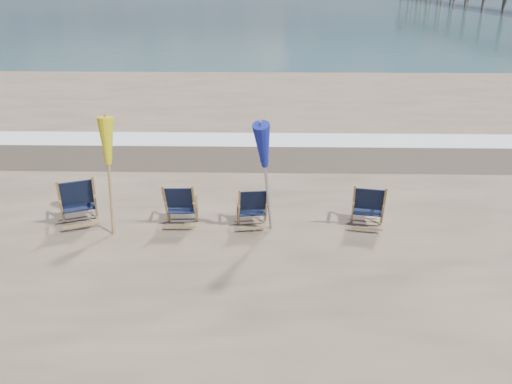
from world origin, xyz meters
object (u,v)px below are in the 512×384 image
at_px(beach_chair_1, 194,205).
at_px(beach_chair_3, 384,208).
at_px(beach_chair_2, 267,207).
at_px(beach_chair_0, 95,199).
at_px(umbrella_yellow, 106,148).
at_px(umbrella_blue, 267,143).

relative_size(beach_chair_1, beach_chair_3, 0.98).
bearing_deg(beach_chair_2, beach_chair_0, -9.00).
bearing_deg(umbrella_yellow, beach_chair_2, 3.18).
relative_size(beach_chair_3, umbrella_yellow, 0.46).
height_order(beach_chair_3, umbrella_blue, umbrella_blue).
xyz_separation_m(beach_chair_1, umbrella_blue, (1.37, -0.32, 1.34)).
xyz_separation_m(beach_chair_2, umbrella_blue, (0.00, -0.31, 1.36)).
bearing_deg(beach_chair_2, beach_chair_1, -7.58).
relative_size(beach_chair_1, umbrella_blue, 0.41).
bearing_deg(umbrella_blue, beach_chair_2, 90.36).
bearing_deg(umbrella_yellow, beach_chair_3, 1.10).
bearing_deg(beach_chair_1, beach_chair_2, 177.19).
bearing_deg(beach_chair_0, umbrella_yellow, 125.50).
height_order(beach_chair_0, umbrella_yellow, umbrella_yellow).
xyz_separation_m(beach_chair_2, umbrella_yellow, (-2.87, -0.16, 1.19)).
relative_size(beach_chair_2, beach_chair_3, 0.94).
xyz_separation_m(beach_chair_0, beach_chair_1, (1.92, -0.09, -0.07)).
relative_size(beach_chair_0, beach_chair_3, 1.12).
bearing_deg(umbrella_yellow, umbrella_blue, -2.93).
relative_size(beach_chair_0, beach_chair_1, 1.14).
distance_m(beach_chair_1, beach_chair_3, 3.56).
bearing_deg(beach_chair_2, umbrella_yellow, -4.05).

